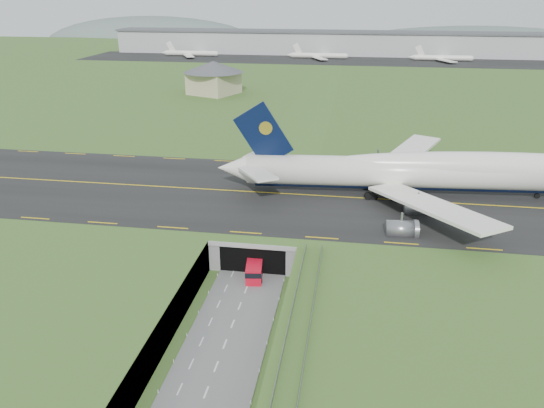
# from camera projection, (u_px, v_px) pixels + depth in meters

# --- Properties ---
(ground) EXTENTS (900.00, 900.00, 0.00)m
(ground) POSITION_uv_depth(u_px,v_px,m) (244.00, 297.00, 88.42)
(ground) COLOR #3F5D25
(ground) RESTS_ON ground
(airfield_deck) EXTENTS (800.00, 800.00, 6.00)m
(airfield_deck) POSITION_uv_depth(u_px,v_px,m) (243.00, 282.00, 87.29)
(airfield_deck) COLOR gray
(airfield_deck) RESTS_ON ground
(trench_road) EXTENTS (12.00, 75.00, 0.20)m
(trench_road) POSITION_uv_depth(u_px,v_px,m) (233.00, 323.00, 81.52)
(trench_road) COLOR slate
(trench_road) RESTS_ON ground
(taxiway) EXTENTS (800.00, 44.00, 0.18)m
(taxiway) POSITION_uv_depth(u_px,v_px,m) (274.00, 193.00, 116.30)
(taxiway) COLOR black
(taxiway) RESTS_ON airfield_deck
(tunnel_portal) EXTENTS (17.00, 22.30, 6.00)m
(tunnel_portal) POSITION_uv_depth(u_px,v_px,m) (261.00, 236.00, 102.44)
(tunnel_portal) COLOR gray
(tunnel_portal) RESTS_ON ground
(guideway) EXTENTS (3.00, 53.00, 7.05)m
(guideway) POSITION_uv_depth(u_px,v_px,m) (296.00, 349.00, 67.33)
(guideway) COLOR #A8A8A3
(guideway) RESTS_ON ground
(jumbo_jet) EXTENTS (98.18, 62.34, 20.68)m
(jumbo_jet) POSITION_uv_depth(u_px,v_px,m) (441.00, 172.00, 112.82)
(jumbo_jet) COLOR white
(jumbo_jet) RESTS_ON ground
(shuttle_tram) EXTENTS (3.74, 7.79, 3.06)m
(shuttle_tram) POSITION_uv_depth(u_px,v_px,m) (255.00, 268.00, 94.04)
(shuttle_tram) COLOR red
(shuttle_tram) RESTS_ON ground
(service_building) EXTENTS (32.98, 32.98, 13.72)m
(service_building) POSITION_uv_depth(u_px,v_px,m) (214.00, 75.00, 223.42)
(service_building) COLOR tan
(service_building) RESTS_ON ground
(cargo_terminal) EXTENTS (320.00, 67.00, 15.60)m
(cargo_terminal) POSITION_uv_depth(u_px,v_px,m) (335.00, 43.00, 357.01)
(cargo_terminal) COLOR #B2B2B2
(cargo_terminal) RESTS_ON ground
(distant_hills) EXTENTS (700.00, 91.00, 60.00)m
(distant_hills) POSITION_uv_depth(u_px,v_px,m) (413.00, 51.00, 473.81)
(distant_hills) COLOR #53645F
(distant_hills) RESTS_ON ground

